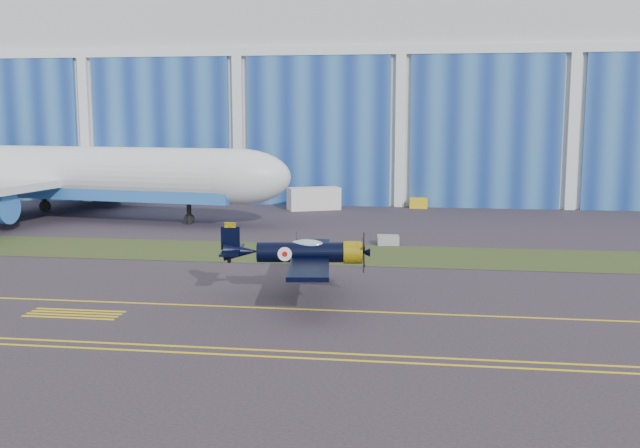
# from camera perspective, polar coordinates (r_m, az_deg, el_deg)

# --- Properties ---
(ground) EXTENTS (260.00, 260.00, 0.00)m
(ground) POSITION_cam_1_polar(r_m,az_deg,el_deg) (52.36, 4.00, -5.27)
(ground) COLOR #372E37
(ground) RESTS_ON ground
(grass_median) EXTENTS (260.00, 10.00, 0.02)m
(grass_median) POSITION_cam_1_polar(r_m,az_deg,el_deg) (66.01, 4.89, -2.39)
(grass_median) COLOR #475128
(grass_median) RESTS_ON ground
(hangar) EXTENTS (220.00, 45.70, 30.00)m
(hangar) POSITION_cam_1_polar(r_m,az_deg,el_deg) (122.61, 6.57, 9.58)
(hangar) COLOR silver
(hangar) RESTS_ON ground
(taxiway_centreline) EXTENTS (200.00, 0.20, 0.02)m
(taxiway_centreline) POSITION_cam_1_polar(r_m,az_deg,el_deg) (47.52, 3.56, -6.68)
(taxiway_centreline) COLOR yellow
(taxiway_centreline) RESTS_ON ground
(edge_line_near) EXTENTS (80.00, 0.20, 0.02)m
(edge_line_near) POSITION_cam_1_polar(r_m,az_deg,el_deg) (38.47, 2.39, -10.34)
(edge_line_near) COLOR yellow
(edge_line_near) RESTS_ON ground
(edge_line_far) EXTENTS (80.00, 0.20, 0.02)m
(edge_line_far) POSITION_cam_1_polar(r_m,az_deg,el_deg) (39.41, 2.54, -9.88)
(edge_line_far) COLOR yellow
(edge_line_far) RESTS_ON ground
(hold_short_ladder) EXTENTS (6.00, 2.40, 0.02)m
(hold_short_ladder) POSITION_cam_1_polar(r_m,az_deg,el_deg) (49.38, -18.21, -6.51)
(hold_short_ladder) COLOR yellow
(hold_short_ladder) RESTS_ON ground
(warbird) EXTENTS (12.81, 14.81, 4.00)m
(warbird) POSITION_cam_1_polar(r_m,az_deg,el_deg) (50.26, -1.46, -2.17)
(warbird) COLOR black
(warbird) RESTS_ON ground
(jetliner) EXTENTS (77.50, 68.51, 24.34)m
(jetliner) POSITION_cam_1_polar(r_m,az_deg,el_deg) (94.95, -20.73, 7.76)
(jetliner) COLOR silver
(jetliner) RESTS_ON ground
(shipping_container) EXTENTS (7.14, 5.14, 2.88)m
(shipping_container) POSITION_cam_1_polar(r_m,az_deg,el_deg) (96.94, -0.48, 1.95)
(shipping_container) COLOR silver
(shipping_container) RESTS_ON ground
(tug) EXTENTS (2.35, 1.50, 1.35)m
(tug) POSITION_cam_1_polar(r_m,az_deg,el_deg) (99.38, 7.52, 1.59)
(tug) COLOR gold
(tug) RESTS_ON ground
(barrier_a) EXTENTS (2.07, 0.90, 0.90)m
(barrier_a) POSITION_cam_1_polar(r_m,az_deg,el_deg) (70.88, 5.24, -1.30)
(barrier_a) COLOR gray
(barrier_a) RESTS_ON ground
(barrier_b) EXTENTS (2.01, 0.63, 0.90)m
(barrier_b) POSITION_cam_1_polar(r_m,az_deg,el_deg) (71.80, 5.18, -1.17)
(barrier_b) COLOR gray
(barrier_b) RESTS_ON ground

